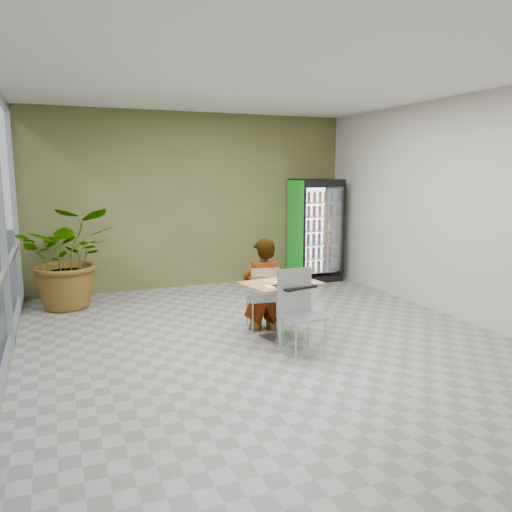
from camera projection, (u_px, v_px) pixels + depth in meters
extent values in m
plane|color=gray|center=(269.00, 343.00, 6.29)|extent=(7.00, 7.00, 0.00)
cube|color=#BA814F|center=(281.00, 284.00, 6.31)|extent=(1.02, 0.80, 0.04)
cylinder|color=#ABADB0|center=(281.00, 312.00, 6.37)|extent=(0.09, 0.09, 0.71)
cube|color=#ABADB0|center=(281.00, 338.00, 6.43)|extent=(0.52, 0.45, 0.04)
cube|color=#ABADB0|center=(262.00, 298.00, 6.84)|extent=(0.44, 0.44, 0.03)
cube|color=#ABADB0|center=(265.00, 285.00, 6.62)|extent=(0.39, 0.08, 0.46)
cylinder|color=#ABADB0|center=(270.00, 309.00, 7.07)|extent=(0.02, 0.02, 0.42)
cylinder|color=#ABADB0|center=(247.00, 311.00, 6.99)|extent=(0.02, 0.02, 0.42)
cylinder|color=#ABADB0|center=(277.00, 315.00, 6.76)|extent=(0.02, 0.02, 0.42)
cylinder|color=#ABADB0|center=(253.00, 317.00, 6.67)|extent=(0.02, 0.02, 0.42)
cube|color=#ABADB0|center=(303.00, 316.00, 5.78)|extent=(0.46, 0.46, 0.03)
cube|color=#ABADB0|center=(294.00, 290.00, 5.93)|extent=(0.45, 0.05, 0.53)
cylinder|color=#ABADB0|center=(296.00, 343.00, 5.57)|extent=(0.03, 0.03, 0.48)
cylinder|color=#ABADB0|center=(325.00, 339.00, 5.73)|extent=(0.03, 0.03, 0.48)
cylinder|color=#ABADB0|center=(280.00, 333.00, 5.92)|extent=(0.03, 0.03, 0.48)
cylinder|color=#ABADB0|center=(308.00, 329.00, 6.07)|extent=(0.03, 0.03, 0.48)
imported|color=black|center=(263.00, 295.00, 6.78)|extent=(0.62, 0.44, 1.56)
cylinder|color=white|center=(273.00, 281.00, 6.37)|extent=(0.22, 0.22, 0.01)
cylinder|color=white|center=(293.00, 276.00, 6.36)|extent=(0.08, 0.08, 0.14)
cylinder|color=red|center=(293.00, 276.00, 6.36)|extent=(0.08, 0.08, 0.08)
cylinder|color=white|center=(293.00, 270.00, 6.34)|extent=(0.09, 0.09, 0.01)
cube|color=white|center=(271.00, 287.00, 6.01)|extent=(0.15, 0.15, 0.02)
cube|color=black|center=(294.00, 286.00, 6.04)|extent=(0.51, 0.42, 0.03)
cube|color=black|center=(315.00, 230.00, 9.82)|extent=(0.90, 0.70, 1.99)
cube|color=green|center=(295.00, 231.00, 9.65)|extent=(0.02, 0.68, 1.95)
cube|color=white|center=(324.00, 231.00, 9.50)|extent=(0.72, 0.02, 1.59)
imported|color=#255A24|center=(69.00, 257.00, 7.82)|extent=(1.51, 1.32, 1.60)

